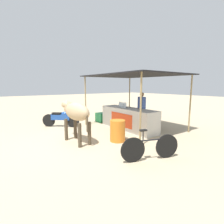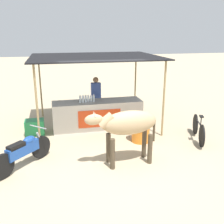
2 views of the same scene
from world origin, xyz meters
The scene contains 10 objects.
ground_plane centered at (0.00, 0.00, 0.00)m, with size 60.00×60.00×0.00m, color tan.
stall_counter centered at (0.00, 2.20, 0.48)m, with size 3.00×0.82×0.96m.
stall_awning centered at (0.00, 2.50, 2.33)m, with size 4.20×3.20×2.43m.
water_bottle_row centered at (-0.35, 2.15, 1.07)m, with size 0.52×0.07×0.25m.
vendor_behind_counter centered at (0.08, 2.95, 0.85)m, with size 0.34×0.22×1.65m.
cooler_box centered at (-2.09, 2.10, 0.24)m, with size 0.60×0.44×0.48m, color #268C4C.
water_barrel centered at (1.07, 0.77, 0.38)m, with size 0.54×0.54×0.76m, color orange.
cow centered at (0.28, -0.44, 1.03)m, with size 1.84×0.61×1.44m.
motorcycle_parked centered at (-2.22, -0.09, 0.43)m, with size 1.28×1.38×0.90m.
bicycle_leaning centered at (2.83, 0.49, 0.35)m, with size 0.59×1.58×0.85m.
Camera 2 is at (-1.40, -6.22, 3.22)m, focal length 42.00 mm.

